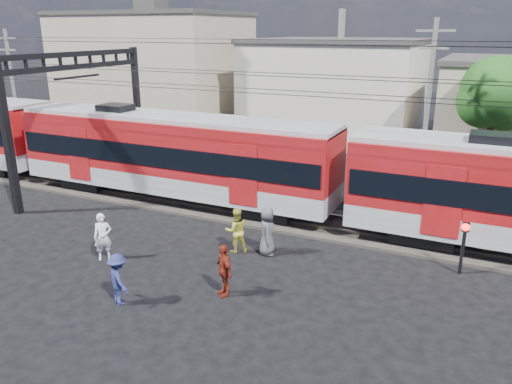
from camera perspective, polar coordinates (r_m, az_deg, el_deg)
ground at (r=16.33m, az=-11.64°, el=-11.50°), size 120.00×120.00×0.00m
track_bed at (r=22.56m, az=0.41°, el=-2.40°), size 70.00×3.40×0.12m
rail_near at (r=21.89m, az=-0.41°, el=-2.73°), size 70.00×0.12×0.12m
rail_far at (r=23.17m, az=1.18°, el=-1.53°), size 70.00×0.12×0.12m
commuter_train at (r=23.94m, az=-9.11°, el=4.44°), size 50.30×3.08×4.17m
catenary at (r=26.11m, az=-17.43°, el=11.09°), size 70.00×9.30×7.52m
building_west at (r=43.78m, az=-11.47°, el=13.44°), size 14.28×10.20×9.30m
building_midwest at (r=39.94m, az=9.41°, el=11.69°), size 12.24×12.24×7.30m
utility_pole_mid at (r=26.58m, az=19.07°, el=9.73°), size 1.80×0.24×8.50m
utility_pole_west at (r=39.98m, az=-26.05°, el=11.04°), size 1.80×0.24×8.00m
tree_near at (r=29.49m, az=26.04°, el=9.89°), size 3.82×3.64×6.72m
pedestrian_a at (r=18.80m, az=-17.10°, el=-4.91°), size 0.75×0.73×1.75m
pedestrian_b at (r=18.57m, az=-2.27°, el=-4.41°), size 1.06×1.02×1.72m
pedestrian_c at (r=15.76m, az=-15.44°, el=-9.59°), size 1.21×1.03×1.63m
pedestrian_d at (r=15.67m, az=-3.68°, el=-8.89°), size 1.04×0.96×1.72m
pedestrian_e at (r=18.35m, az=1.29°, el=-4.52°), size 0.89×1.05×1.81m
crossing_signal at (r=18.14m, az=22.69°, el=-4.90°), size 0.27×0.27×1.89m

